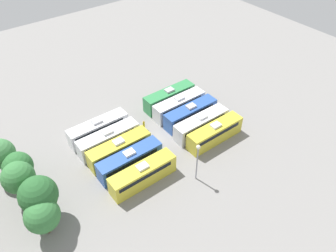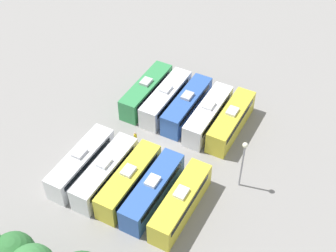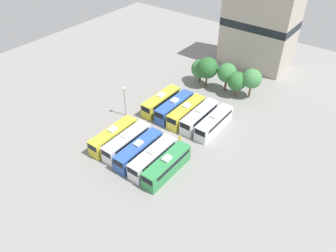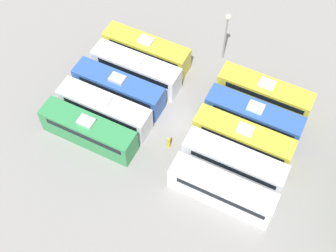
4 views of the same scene
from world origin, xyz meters
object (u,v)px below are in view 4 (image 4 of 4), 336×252
bus_0 (147,50)px  bus_1 (136,69)px  bus_8 (234,162)px  bus_4 (89,130)px  bus_9 (222,190)px  light_pole (226,29)px  bus_6 (254,116)px  bus_3 (105,109)px  worker_person (169,142)px  bus_5 (265,93)px  bus_7 (243,138)px  bus_2 (119,88)px

bus_0 → bus_1: (2.96, 0.32, 0.00)m
bus_1 → bus_8: size_ratio=1.00×
bus_4 → bus_9: bearing=89.7°
bus_8 → light_pole: bearing=-153.3°
bus_0 → bus_6: size_ratio=1.00×
bus_3 → worker_person: 7.54m
bus_5 → bus_6: 3.34m
bus_7 → worker_person: bearing=-64.1°
bus_7 → bus_9: bearing=2.9°
bus_0 → bus_1: same height
bus_7 → worker_person: 7.44m
bus_0 → bus_8: size_ratio=1.00×
worker_person → light_pole: 14.13m
bus_6 → bus_7: bearing=0.3°
bus_3 → worker_person: size_ratio=5.75×
bus_0 → bus_3: size_ratio=1.00×
bus_2 → bus_0: bearing=179.3°
bus_8 → light_pole: size_ratio=1.52×
bus_6 → bus_9: (9.09, 0.33, 0.00)m
bus_8 → bus_4: bearing=-77.8°
bus_8 → worker_person: (0.29, -6.87, -0.86)m
bus_1 → worker_person: size_ratio=5.75×
bus_4 → worker_person: bearing=110.5°
bus_4 → bus_5: same height
bus_3 → bus_1: bearing=177.0°
bus_8 → bus_6: bearing=-177.6°
bus_0 → worker_person: size_ratio=5.75×
bus_2 → light_pole: (-10.41, 7.72, 2.93)m
bus_1 → bus_8: 15.29m
bus_8 → light_pole: light_pole is taller
bus_6 → bus_8: bearing=2.4°
bus_0 → bus_4: bearing=-0.4°
bus_2 → bus_7: size_ratio=1.00×
bus_4 → bus_0: bearing=179.6°
bus_2 → light_pole: 13.29m
bus_1 → bus_4: same height
bus_9 → worker_person: bearing=-112.7°
bus_9 → light_pole: bearing=-157.7°
bus_2 → bus_9: size_ratio=1.00×
bus_0 → bus_4: same height
bus_6 → light_pole: bearing=-139.0°
bus_0 → worker_person: bearing=38.7°
bus_1 → bus_4: (9.20, -0.41, 0.00)m
worker_person → light_pole: bearing=179.3°
bus_8 → bus_9: bearing=1.5°
bus_4 → bus_6: (-9.01, 14.19, 0.00)m
bus_8 → light_pole: 15.19m
bus_6 → worker_person: 9.11m
bus_6 → bus_9: same height
bus_0 → bus_2: 6.13m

